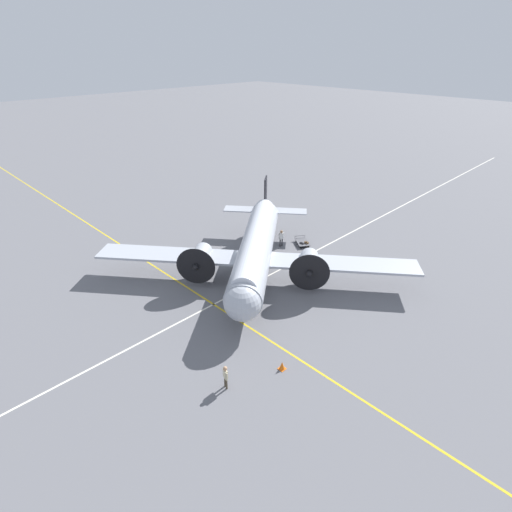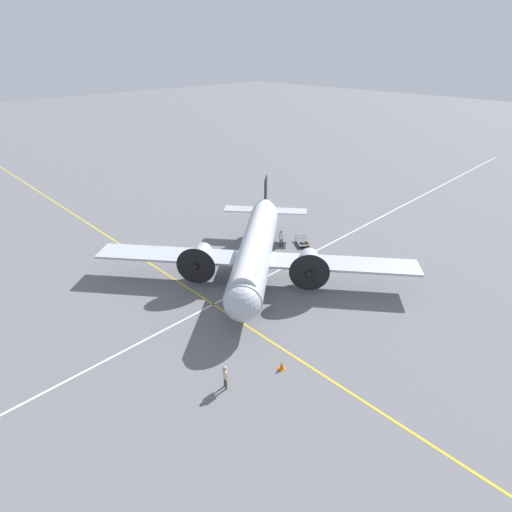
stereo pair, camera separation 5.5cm
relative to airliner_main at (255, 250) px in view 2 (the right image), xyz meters
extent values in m
plane|color=slate|center=(0.29, -0.36, -2.65)|extent=(300.00, 300.00, 0.00)
cube|color=gold|center=(0.29, 5.35, -2.65)|extent=(120.00, 0.16, 0.01)
cube|color=silver|center=(-0.70, -0.36, -2.65)|extent=(0.16, 120.00, 0.01)
cylinder|color=#ADB2BC|center=(0.29, -0.36, -0.15)|extent=(12.39, 14.46, 2.80)
cylinder|color=silver|center=(0.29, -0.36, 0.62)|extent=(11.24, 13.32, 1.96)
sphere|color=#ADB2BC|center=(-4.81, 5.99, -0.15)|extent=(2.66, 2.66, 2.66)
cylinder|color=#ADB2BC|center=(5.40, -6.72, -0.01)|extent=(3.19, 3.44, 1.54)
cube|color=black|center=(5.77, -7.18, 1.94)|extent=(1.23, 1.48, 3.22)
cube|color=#ADB2BC|center=(5.64, -7.03, 0.13)|extent=(7.75, 6.66, 0.10)
cube|color=#ADB2BC|center=(-0.46, 0.57, -0.50)|extent=(22.71, 18.96, 0.20)
cylinder|color=#ADB2BC|center=(-4.22, -2.10, -0.48)|extent=(2.94, 3.13, 1.54)
cylinder|color=black|center=(-5.17, -0.90, -0.48)|extent=(2.54, 2.05, 3.23)
sphere|color=black|center=(-5.26, -0.79, -0.48)|extent=(0.54, 0.54, 0.54)
cylinder|color=#ADB2BC|center=(2.96, 3.66, -0.48)|extent=(2.94, 3.13, 1.54)
cylinder|color=black|center=(2.00, 4.86, -0.48)|extent=(2.54, 2.05, 3.23)
sphere|color=black|center=(1.91, 4.97, -0.48)|extent=(0.54, 0.54, 0.54)
cylinder|color=#4C4C51|center=(-4.04, -2.31, -1.60)|extent=(0.18, 0.18, 1.00)
cylinder|color=black|center=(-4.04, -2.31, -2.10)|extent=(0.92, 1.05, 1.10)
cylinder|color=#4C4C51|center=(3.13, 3.45, -1.60)|extent=(0.18, 0.18, 1.00)
cylinder|color=black|center=(3.13, 3.45, -2.10)|extent=(0.92, 1.05, 1.10)
cylinder|color=#4C4C51|center=(-3.69, 4.60, -1.86)|extent=(0.14, 0.14, 0.89)
cylinder|color=black|center=(-3.69, 4.60, -2.30)|extent=(0.58, 0.66, 0.70)
cylinder|color=#473D2D|center=(-7.82, 10.28, -2.26)|extent=(0.11, 0.11, 0.79)
cylinder|color=#473D2D|center=(-8.04, 10.35, -2.26)|extent=(0.11, 0.11, 0.79)
cube|color=beige|center=(-7.93, 10.32, -1.57)|extent=(0.41, 0.29, 0.59)
sphere|color=tan|center=(-7.93, 10.32, -1.14)|extent=(0.26, 0.26, 0.26)
cylinder|color=beige|center=(-7.71, 10.25, -1.60)|extent=(0.09, 0.09, 0.56)
cylinder|color=beige|center=(-8.15, 10.39, -1.60)|extent=(0.09, 0.09, 0.56)
cube|color=navy|center=(-7.96, 10.23, -1.50)|extent=(0.05, 0.02, 0.38)
cylinder|color=#2D2D33|center=(2.42, -6.20, -2.23)|extent=(0.12, 0.12, 0.85)
cylinder|color=#2D2D33|center=(2.47, -5.96, -2.23)|extent=(0.12, 0.12, 0.85)
cube|color=white|center=(2.44, -6.08, -1.49)|extent=(0.28, 0.44, 0.64)
sphere|color=#8C6647|center=(2.44, -6.08, -1.03)|extent=(0.28, 0.28, 0.28)
cylinder|color=white|center=(2.39, -6.33, -1.52)|extent=(0.10, 0.10, 0.60)
cylinder|color=white|center=(2.50, -5.84, -1.52)|extent=(0.10, 0.10, 0.60)
cube|color=#232328|center=(0.91, -7.53, -2.44)|extent=(0.48, 0.17, 0.43)
cube|color=black|center=(0.91, -7.53, -2.19)|extent=(0.17, 0.12, 0.02)
cube|color=brown|center=(0.63, -7.91, -2.41)|extent=(0.44, 0.20, 0.49)
cube|color=#4A3520|center=(0.63, -7.91, -2.13)|extent=(0.16, 0.14, 0.02)
cube|color=#56565B|center=(1.17, -7.92, -2.35)|extent=(2.30, 2.08, 0.04)
cube|color=#56565B|center=(1.98, -8.48, -2.11)|extent=(0.68, 0.95, 0.04)
cylinder|color=#56565B|center=(1.67, -8.92, -2.22)|extent=(0.04, 0.04, 0.22)
cylinder|color=#56565B|center=(2.28, -8.04, -2.22)|extent=(0.04, 0.04, 0.22)
cylinder|color=black|center=(0.29, -7.85, -2.51)|extent=(0.26, 0.21, 0.28)
cylinder|color=black|center=(0.80, -7.11, -2.51)|extent=(0.26, 0.21, 0.28)
cylinder|color=black|center=(1.54, -8.73, -2.51)|extent=(0.26, 0.21, 0.28)
cylinder|color=black|center=(2.06, -7.99, -2.51)|extent=(0.26, 0.21, 0.28)
cube|color=orange|center=(-9.26, 6.79, -2.64)|extent=(0.43, 0.43, 0.03)
cone|color=orange|center=(-9.26, 6.79, -2.37)|extent=(0.36, 0.36, 0.57)
camera|label=1|loc=(-21.54, 21.28, 15.50)|focal=28.00mm
camera|label=2|loc=(-21.58, 21.25, 15.50)|focal=28.00mm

